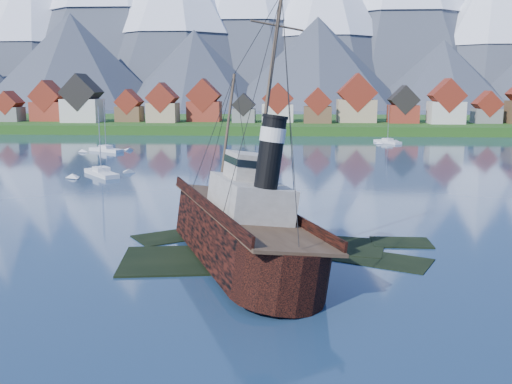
# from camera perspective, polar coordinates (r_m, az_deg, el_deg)

# --- Properties ---
(ground) EXTENTS (1400.00, 1400.00, 0.00)m
(ground) POSITION_cam_1_polar(r_m,az_deg,el_deg) (55.21, -0.31, -6.26)
(ground) COLOR #1B324D
(ground) RESTS_ON ground
(shoal) EXTENTS (31.71, 21.24, 1.14)m
(shoal) POSITION_cam_1_polar(r_m,az_deg,el_deg) (57.28, 1.63, -6.00)
(shoal) COLOR black
(shoal) RESTS_ON ground
(shore_bank) EXTENTS (600.00, 80.00, 3.20)m
(shore_bank) POSITION_cam_1_polar(r_m,az_deg,el_deg) (223.30, 2.83, 6.50)
(shore_bank) COLOR #173F12
(shore_bank) RESTS_ON ground
(seawall) EXTENTS (600.00, 2.50, 2.00)m
(seawall) POSITION_cam_1_polar(r_m,az_deg,el_deg) (185.43, 2.62, 5.66)
(seawall) COLOR #3F3D38
(seawall) RESTS_ON ground
(town) EXTENTS (250.96, 16.69, 17.30)m
(town) POSITION_cam_1_polar(r_m,az_deg,el_deg) (208.30, -6.49, 8.62)
(town) COLOR maroon
(town) RESTS_ON ground
(mountains) EXTENTS (965.00, 340.00, 205.00)m
(mountains) POSITION_cam_1_polar(r_m,az_deg,el_deg) (538.98, 3.44, 18.43)
(mountains) COLOR #2D333D
(mountains) RESTS_ON ground
(tugboat_wreck) EXTENTS (7.34, 31.61, 25.05)m
(tugboat_wreck) POSITION_cam_1_polar(r_m,az_deg,el_deg) (53.81, -1.82, -3.25)
(tugboat_wreck) COLOR black
(tugboat_wreck) RESTS_ON ground
(sailboat_a) EXTENTS (8.77, 9.82, 12.90)m
(sailboat_a) POSITION_cam_1_polar(r_m,az_deg,el_deg) (106.59, -15.20, 1.76)
(sailboat_a) COLOR silver
(sailboat_a) RESTS_ON ground
(sailboat_c) EXTENTS (9.86, 7.44, 12.95)m
(sailboat_c) POSITION_cam_1_polar(r_m,az_deg,el_deg) (145.11, -14.76, 4.05)
(sailboat_c) COLOR silver
(sailboat_c) RESTS_ON ground
(sailboat_e) EXTENTS (6.85, 9.44, 11.06)m
(sailboat_e) POSITION_cam_1_polar(r_m,az_deg,el_deg) (165.35, 13.01, 4.88)
(sailboat_e) COLOR silver
(sailboat_e) RESTS_ON ground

